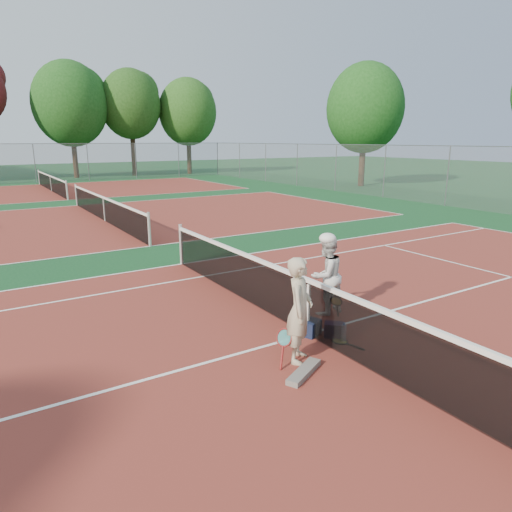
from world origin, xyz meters
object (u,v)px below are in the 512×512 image
(racket_spare, at_px, (340,341))
(sports_bag_navy, at_px, (311,328))
(net_main, at_px, (308,307))
(player_a, at_px, (299,310))
(water_bottle, at_px, (344,333))
(player_b, at_px, (326,275))
(racket_red, at_px, (284,347))
(sports_bag_purple, at_px, (334,330))
(racket_black_held, at_px, (336,308))

(racket_spare, relative_size, sports_bag_navy, 1.77)
(net_main, distance_m, player_a, 1.01)
(net_main, bearing_deg, water_bottle, -59.21)
(player_b, xyz_separation_m, racket_red, (-1.88, -1.25, -0.50))
(sports_bag_purple, bearing_deg, player_b, 57.03)
(player_b, height_order, sports_bag_navy, player_b)
(player_b, relative_size, racket_spare, 2.56)
(racket_black_held, distance_m, sports_bag_purple, 0.72)
(player_b, xyz_separation_m, sports_bag_purple, (-0.61, -0.94, -0.64))
(player_b, height_order, water_bottle, player_b)
(racket_black_held, relative_size, sports_bag_navy, 1.52)
(racket_black_held, relative_size, sports_bag_purple, 1.63)
(water_bottle, bearing_deg, player_a, -173.96)
(racket_spare, height_order, sports_bag_navy, sports_bag_navy)
(player_a, xyz_separation_m, water_bottle, (1.03, 0.11, -0.67))
(racket_black_held, bearing_deg, sports_bag_navy, -17.96)
(player_a, distance_m, sports_bag_purple, 1.28)
(net_main, distance_m, racket_red, 1.17)
(player_b, bearing_deg, sports_bag_navy, 29.93)
(water_bottle, bearing_deg, net_main, 120.79)
(net_main, height_order, water_bottle, net_main)
(racket_red, distance_m, sports_bag_purple, 1.32)
(racket_black_held, xyz_separation_m, racket_spare, (-0.55, -0.73, -0.24))
(net_main, relative_size, water_bottle, 36.60)
(player_b, bearing_deg, racket_spare, 52.93)
(sports_bag_navy, bearing_deg, net_main, 127.52)
(racket_spare, bearing_deg, net_main, 13.38)
(racket_black_held, bearing_deg, sports_bag_purple, 10.04)
(sports_bag_navy, xyz_separation_m, water_bottle, (0.29, -0.50, 0.02))
(player_b, height_order, racket_black_held, player_b)
(net_main, bearing_deg, racket_black_held, 13.46)
(racket_spare, xyz_separation_m, sports_bag_purple, (0.05, 0.22, 0.11))
(player_a, distance_m, player_b, 2.08)
(racket_spare, xyz_separation_m, water_bottle, (0.06, -0.02, 0.14))
(racket_spare, bearing_deg, sports_bag_purple, -26.03)
(player_a, relative_size, sports_bag_navy, 4.82)
(sports_bag_navy, bearing_deg, racket_spare, -64.59)
(racket_red, relative_size, racket_black_held, 1.04)
(player_a, bearing_deg, sports_bag_navy, -5.94)
(racket_red, bearing_deg, racket_black_held, -18.11)
(sports_bag_purple, bearing_deg, racket_spare, -102.71)
(net_main, relative_size, player_b, 7.15)
(sports_bag_purple, xyz_separation_m, water_bottle, (0.01, -0.24, 0.02))
(racket_red, xyz_separation_m, racket_spare, (1.22, 0.09, -0.25))
(player_a, xyz_separation_m, sports_bag_navy, (0.74, 0.61, -0.68))
(racket_black_held, bearing_deg, player_b, -139.99)
(player_a, height_order, water_bottle, player_a)
(player_a, bearing_deg, racket_spare, -37.65)
(racket_red, bearing_deg, sports_bag_navy, -12.98)
(player_b, distance_m, racket_black_held, 0.68)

